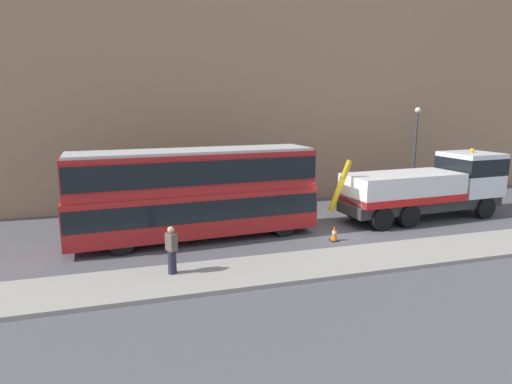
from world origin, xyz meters
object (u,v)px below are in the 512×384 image
object	(u,v)px
double_decker_bus	(195,191)
street_lamp	(415,145)
pedestrian_onlooker	(172,251)
recovery_tow_truck	(430,186)
traffic_cone_near_bus	(334,234)

from	to	relation	value
double_decker_bus	street_lamp	bearing A→B (deg)	13.78
pedestrian_onlooker	street_lamp	size ratio (longest dim) A/B	0.29
pedestrian_onlooker	double_decker_bus	bearing A→B (deg)	42.46
recovery_tow_truck	pedestrian_onlooker	size ratio (longest dim) A/B	5.97
recovery_tow_truck	traffic_cone_near_bus	distance (m)	7.13
street_lamp	traffic_cone_near_bus	bearing A→B (deg)	-143.09
pedestrian_onlooker	street_lamp	xyz separation A→B (m)	(16.47, 8.95, 2.49)
double_decker_bus	pedestrian_onlooker	size ratio (longest dim) A/B	6.52
traffic_cone_near_bus	street_lamp	distance (m)	11.80
traffic_cone_near_bus	pedestrian_onlooker	bearing A→B (deg)	-163.96
traffic_cone_near_bus	recovery_tow_truck	bearing A→B (deg)	17.99
recovery_tow_truck	street_lamp	size ratio (longest dim) A/B	1.75
double_decker_bus	pedestrian_onlooker	world-z (taller)	double_decker_bus
pedestrian_onlooker	street_lamp	world-z (taller)	street_lamp
recovery_tow_truck	pedestrian_onlooker	world-z (taller)	recovery_tow_truck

